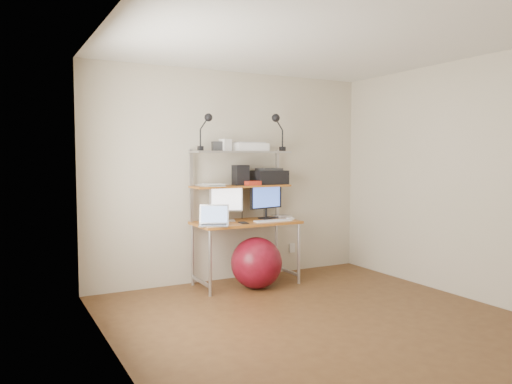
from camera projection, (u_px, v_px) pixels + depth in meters
room at (319, 183)px, 4.45m from camera, size 3.60×3.60×3.60m
computer_desk at (243, 202)px, 5.79m from camera, size 1.20×0.60×1.57m
wall_outlet at (292, 248)px, 6.49m from camera, size 0.08×0.01×0.12m
monitor_silver at (226, 201)px, 5.76m from camera, size 0.38×0.18×0.43m
monitor_black at (266, 199)px, 6.00m from camera, size 0.48×0.17×0.48m
laptop at (214, 221)px, 5.41m from camera, size 0.40×0.37×0.28m
keyboard at (273, 221)px, 5.75m from camera, size 0.45×0.15×0.01m
mouse at (290, 219)px, 5.92m from camera, size 0.08×0.05×0.02m
mac_mini at (282, 216)px, 6.08m from camera, size 0.19×0.19×0.04m
phone at (243, 223)px, 5.58m from camera, size 0.09×0.15×0.01m
printer at (269, 177)px, 6.05m from camera, size 0.41×0.28×0.20m
nas_cube at (241, 175)px, 5.86m from camera, size 0.17×0.17×0.24m
red_box at (252, 183)px, 5.83m from camera, size 0.19×0.14×0.05m
scanner at (249, 147)px, 5.89m from camera, size 0.41×0.27×0.11m
box_white at (225, 145)px, 5.70m from camera, size 0.14×0.13×0.13m
box_grey at (217, 146)px, 5.68m from camera, size 0.12×0.12×0.11m
clip_lamp_left at (207, 123)px, 5.52m from camera, size 0.16×0.09×0.41m
clip_lamp_right at (277, 124)px, 5.96m from camera, size 0.18×0.10×0.45m
exercise_ball at (256, 263)px, 5.62m from camera, size 0.58×0.58×0.58m
paper_stack at (212, 185)px, 5.66m from camera, size 0.34×0.41×0.03m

